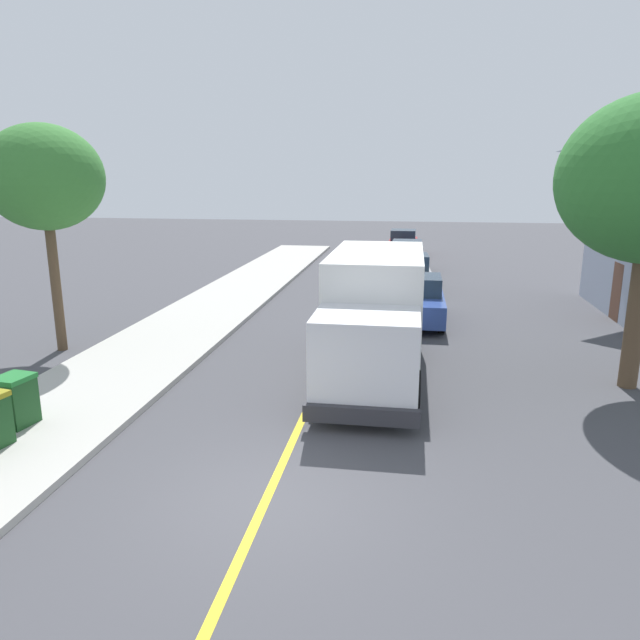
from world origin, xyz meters
TOP-DOWN VIEW (x-y plane):
  - ground_plane at (0.00, 0.00)m, footprint 120.00×120.00m
  - sidewalk_curb at (-5.40, 4.00)m, footprint 3.60×60.00m
  - centre_line_yellow at (0.00, 10.00)m, footprint 0.16×56.00m
  - box_truck at (1.33, 6.64)m, footprint 2.42×7.19m
  - parked_car_near at (2.53, 12.64)m, footprint 1.80×4.40m
  - parked_car_mid at (2.21, 18.51)m, footprint 2.00×4.48m
  - parked_car_far at (2.00, 24.33)m, footprint 1.89×4.44m
  - parked_car_furthest at (1.69, 30.83)m, footprint 1.89×4.44m
  - trash_bin_back at (-5.73, 1.88)m, footprint 0.73×0.80m
  - street_tree_near at (-8.19, 7.45)m, footprint 3.33×3.33m

SIDE VIEW (x-z plane):
  - ground_plane at x=0.00m, z-range 0.00..0.00m
  - centre_line_yellow at x=0.00m, z-range 0.00..0.01m
  - sidewalk_curb at x=-5.40m, z-range 0.00..0.15m
  - trash_bin_back at x=-5.73m, z-range 0.15..1.21m
  - parked_car_near at x=2.53m, z-range -0.04..1.63m
  - parked_car_mid at x=2.21m, z-range -0.04..1.63m
  - parked_car_far at x=2.00m, z-range -0.04..1.63m
  - parked_car_furthest at x=1.69m, z-range -0.04..1.63m
  - box_truck at x=1.33m, z-range 0.17..3.37m
  - street_tree_near at x=-8.19m, z-range 1.78..8.40m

